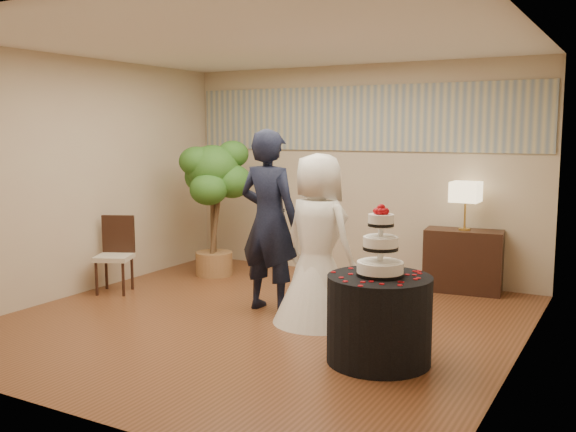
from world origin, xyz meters
The scene contains 15 objects.
floor centered at (0.00, 0.00, 0.00)m, with size 5.00×5.00×0.00m, color brown.
ceiling centered at (0.00, 0.00, 2.80)m, with size 5.00×5.00×0.00m, color white.
wall_back centered at (0.00, 2.50, 1.40)m, with size 5.00×0.06×2.80m, color #C2AE90.
wall_front centered at (0.00, -2.50, 1.40)m, with size 5.00×0.06×2.80m, color #C2AE90.
wall_left centered at (-2.50, 0.00, 1.40)m, with size 0.06×5.00×2.80m, color #C2AE90.
wall_right centered at (2.50, 0.00, 1.40)m, with size 0.06×5.00×2.80m, color #C2AE90.
mural_border centered at (0.00, 2.48, 2.10)m, with size 4.90×0.02×0.85m, color #989C8E.
groom centered at (-0.13, 0.40, 0.98)m, with size 0.71×0.47×1.96m, color black.
bride centered at (0.52, 0.26, 0.86)m, with size 0.92×0.92×1.72m, color white.
cake_table centered at (1.48, -0.50, 0.37)m, with size 0.88×0.88×0.74m, color black.
wedding_cake centered at (1.48, -0.50, 1.04)m, with size 0.40×0.40×0.61m, color white, non-canonical shape.
console centered at (1.51, 2.23, 0.38)m, with size 0.91×0.40×0.76m, color black.
table_lamp centered at (1.51, 2.23, 1.05)m, with size 0.33×0.33×0.58m, color #D4BD8B, non-canonical shape.
ficus_tree centered at (-1.65, 1.49, 0.92)m, with size 0.88×0.88×1.85m, color #2F611E, non-canonical shape.
side_chair centered at (-2.15, 0.15, 0.46)m, with size 0.42×0.44×0.92m, color black, non-canonical shape.
Camera 1 is at (3.35, -5.44, 1.95)m, focal length 40.00 mm.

